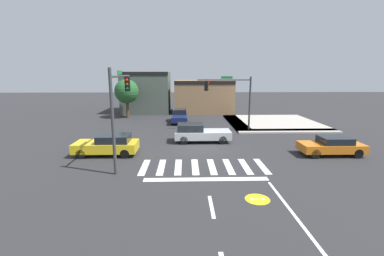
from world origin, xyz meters
The scene contains 13 objects.
ground_plane centered at (0.00, 0.00, 0.00)m, with size 120.00×120.00×0.00m, color #2B2B2D.
crosswalk_near centered at (0.00, -4.50, 0.00)m, with size 7.69×2.82×0.01m.
lane_markings centered at (1.11, -12.02, 0.00)m, with size 6.80×20.25×0.01m.
bike_detector_marking centered at (2.17, -8.89, 0.00)m, with size 1.14×1.14×0.01m.
curb_corner_northeast centered at (8.49, 9.42, 0.07)m, with size 10.00×10.60×0.15m.
storefront_row centered at (-3.17, 19.06, 2.68)m, with size 15.72×6.98×5.83m.
traffic_signal_northeast centered at (3.26, 5.87, 3.78)m, with size 5.27×0.32×5.36m.
traffic_signal_southwest centered at (-5.10, -3.77, 4.09)m, with size 0.32×4.96×5.96m.
car_yellow centered at (-6.55, -1.86, 0.74)m, with size 4.33×1.92×1.44m.
car_silver centered at (0.08, 1.61, 0.77)m, with size 4.63×1.94×1.54m.
car_orange centered at (9.17, -2.33, 0.68)m, with size 4.29×1.78×1.31m.
car_navy centered at (-1.77, 10.76, 0.72)m, with size 1.79×4.36×1.45m.
roadside_tree centered at (-8.50, 14.00, 3.37)m, with size 3.03×3.03×4.91m.
Camera 1 is at (-1.13, -20.07, 5.67)m, focal length 24.90 mm.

